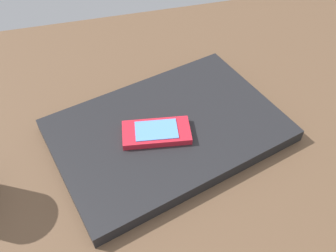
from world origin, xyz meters
TOP-DOWN VIEW (x-y plane):
  - desk_surface at (0.00, 0.00)cm, footprint 120.00×80.00cm
  - laptop_closed at (1.81, -2.22)cm, footprint 39.49×31.66cm
  - cell_phone_on_laptop at (3.98, -0.82)cm, footprint 10.74×6.43cm

SIDE VIEW (x-z plane):
  - desk_surface at x=0.00cm, z-range 0.00..3.00cm
  - laptop_closed at x=1.81cm, z-range 3.00..5.12cm
  - cell_phone_on_laptop at x=3.98cm, z-range 5.08..6.25cm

